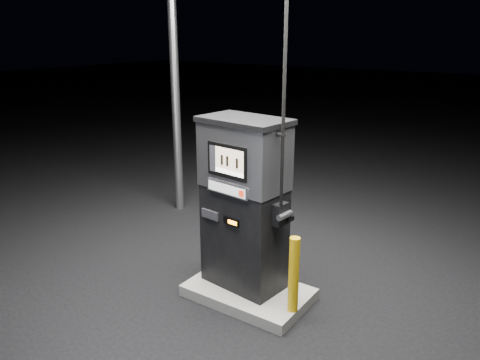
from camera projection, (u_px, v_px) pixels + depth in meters
The scene contains 5 objects.
ground at pixel (248, 297), 6.30m from camera, with size 80.00×80.00×0.00m, color black.
pump_island at pixel (249, 292), 6.28m from camera, with size 1.60×1.00×0.15m, color #61615C.
fuel_dispenser at pixel (244, 203), 6.02m from camera, with size 1.28×0.79×4.70m.
bollard_left at pixel (220, 241), 6.55m from camera, with size 0.12×0.12×0.92m, color #C9990B.
bollard_right at pixel (294, 275), 5.60m from camera, with size 0.13×0.13×0.97m, color #C9990B.
Camera 1 is at (3.05, -4.62, 3.41)m, focal length 35.00 mm.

